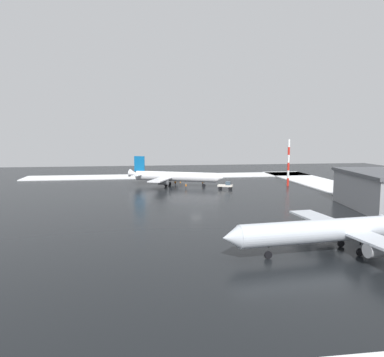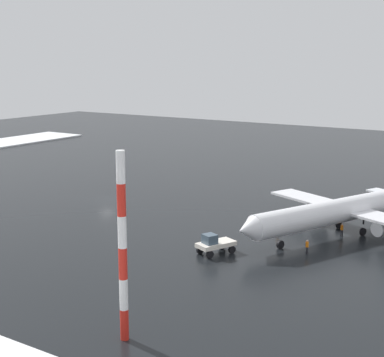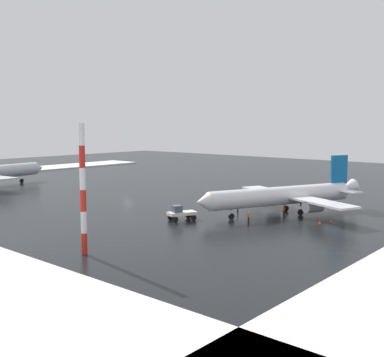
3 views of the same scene
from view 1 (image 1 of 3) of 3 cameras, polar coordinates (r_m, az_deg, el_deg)
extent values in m
plane|color=black|center=(88.24, 0.65, -4.60)|extent=(240.00, 240.00, 0.00)
cube|color=white|center=(154.00, -3.18, 0.40)|extent=(14.00, 116.00, 0.34)
cylinder|color=white|center=(125.14, -2.50, 0.31)|extent=(13.82, 26.85, 3.16)
cone|color=white|center=(121.52, 4.28, 0.10)|extent=(3.63, 3.22, 3.00)
cone|color=white|center=(130.42, -8.89, 0.75)|extent=(3.77, 4.10, 3.07)
cube|color=white|center=(133.22, -2.66, 0.59)|extent=(12.70, 8.49, 0.33)
cylinder|color=gray|center=(131.43, -2.71, 0.10)|extent=(2.94, 3.63, 1.86)
cube|color=white|center=(118.90, -4.87, -0.19)|extent=(12.70, 8.49, 0.33)
cylinder|color=gray|center=(120.59, -4.36, -0.53)|extent=(2.94, 3.63, 1.86)
cube|color=#0C5999|center=(129.22, -8.02, 2.24)|extent=(1.76, 3.55, 5.20)
cube|color=white|center=(132.04, -7.45, 0.77)|extent=(5.04, 3.97, 0.22)
cube|color=white|center=(126.94, -8.40, 0.51)|extent=(5.04, 3.97, 0.22)
cylinder|color=black|center=(122.77, 1.85, -0.47)|extent=(0.22, 0.22, 0.65)
cylinder|color=black|center=(122.95, 1.85, -1.09)|extent=(0.70, 1.07, 1.02)
cylinder|color=black|center=(128.09, -3.41, -0.17)|extent=(0.22, 0.22, 0.65)
cylinder|color=black|center=(128.26, -3.41, -0.76)|extent=(0.70, 1.07, 1.02)
cylinder|color=black|center=(124.25, -4.00, -0.39)|extent=(0.22, 0.22, 0.65)
cylinder|color=black|center=(124.43, -4.00, -1.00)|extent=(0.70, 1.07, 1.02)
cylinder|color=silver|center=(59.25, 20.78, -7.36)|extent=(6.51, 29.87, 3.36)
cone|color=silver|center=(51.92, 5.95, -8.94)|extent=(3.43, 2.70, 3.20)
cylinder|color=gray|center=(56.42, 26.43, -9.70)|extent=(2.33, 3.56, 1.98)
cube|color=silver|center=(67.47, 18.88, -5.83)|extent=(13.25, 5.70, 0.36)
cylinder|color=gray|center=(65.82, 19.43, -7.05)|extent=(2.33, 3.56, 1.98)
cylinder|color=black|center=(54.48, 11.59, -9.90)|extent=(0.24, 0.24, 0.69)
cylinder|color=black|center=(54.90, 11.55, -11.34)|extent=(0.46, 1.12, 1.09)
cylinder|color=black|center=(59.69, 24.29, -8.89)|extent=(0.24, 0.24, 0.69)
cylinder|color=black|center=(60.08, 24.22, -10.21)|extent=(0.46, 1.12, 1.09)
cylinder|color=black|center=(63.01, 21.81, -7.95)|extent=(0.24, 0.24, 0.69)
cylinder|color=black|center=(63.38, 21.75, -9.21)|extent=(0.46, 1.12, 1.09)
cube|color=silver|center=(118.58, 5.09, -1.10)|extent=(3.84, 5.09, 0.50)
cube|color=#3F5160|center=(118.32, 5.53, -0.73)|extent=(1.93, 1.88, 1.10)
cylinder|color=black|center=(119.39, 5.93, -1.39)|extent=(0.65, 0.95, 0.90)
cylinder|color=black|center=(117.45, 5.77, -1.53)|extent=(0.65, 0.95, 0.90)
cylinder|color=black|center=(119.93, 4.41, -1.34)|extent=(0.65, 0.95, 0.90)
cylinder|color=black|center=(118.00, 4.23, -1.47)|extent=(0.65, 0.95, 0.90)
cylinder|color=black|center=(126.35, 1.59, -0.91)|extent=(0.16, 0.16, 0.85)
cylinder|color=black|center=(126.35, 1.68, -0.91)|extent=(0.16, 0.16, 0.85)
cylinder|color=orange|center=(126.25, 1.63, -0.58)|extent=(0.36, 0.36, 0.62)
sphere|color=tan|center=(126.20, 1.64, -0.38)|extent=(0.24, 0.24, 0.24)
cylinder|color=black|center=(126.30, -2.55, -0.92)|extent=(0.16, 0.16, 0.85)
cylinder|color=black|center=(126.14, -2.50, -0.93)|extent=(0.16, 0.16, 0.85)
cylinder|color=orange|center=(126.12, -2.53, -0.59)|extent=(0.36, 0.36, 0.62)
sphere|color=tan|center=(126.07, -2.53, -0.40)|extent=(0.24, 0.24, 0.24)
cylinder|color=black|center=(118.91, -0.92, -1.40)|extent=(0.16, 0.16, 0.85)
cylinder|color=black|center=(118.71, -0.94, -1.41)|extent=(0.16, 0.16, 0.85)
cylinder|color=orange|center=(118.71, -0.93, -1.06)|extent=(0.36, 0.36, 0.62)
sphere|color=tan|center=(118.65, -0.93, -0.85)|extent=(0.24, 0.24, 0.24)
cylinder|color=red|center=(130.01, 14.40, -0.51)|extent=(0.70, 0.70, 2.61)
cylinder|color=white|center=(129.71, 14.43, 0.63)|extent=(0.70, 0.70, 2.61)
cylinder|color=red|center=(129.46, 14.47, 1.78)|extent=(0.70, 0.70, 2.61)
cylinder|color=white|center=(129.26, 14.50, 2.93)|extent=(0.70, 0.70, 2.61)
cylinder|color=red|center=(129.12, 14.54, 4.09)|extent=(0.70, 0.70, 2.61)
cylinder|color=white|center=(129.03, 14.57, 5.24)|extent=(0.70, 0.70, 2.61)
cube|color=gray|center=(97.49, 27.14, -1.88)|extent=(25.62, 17.01, 8.00)
cone|color=orange|center=(134.24, -1.78, -0.51)|extent=(0.36, 0.36, 0.55)
cone|color=orange|center=(134.94, -2.66, -0.48)|extent=(0.36, 0.36, 0.55)
camera|label=2|loc=(170.14, 21.71, 8.07)|focal=55.00mm
camera|label=3|loc=(185.56, 18.80, 5.94)|focal=45.00mm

